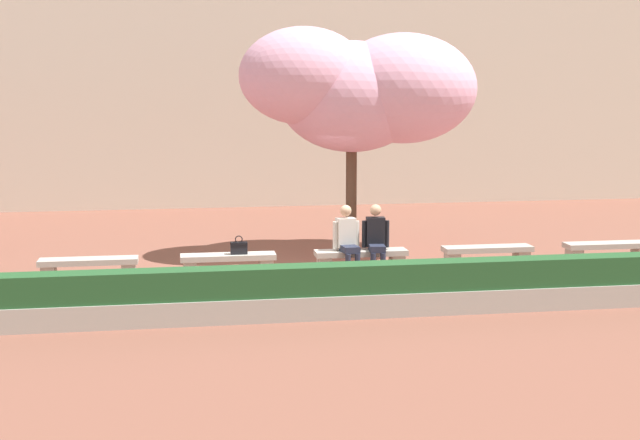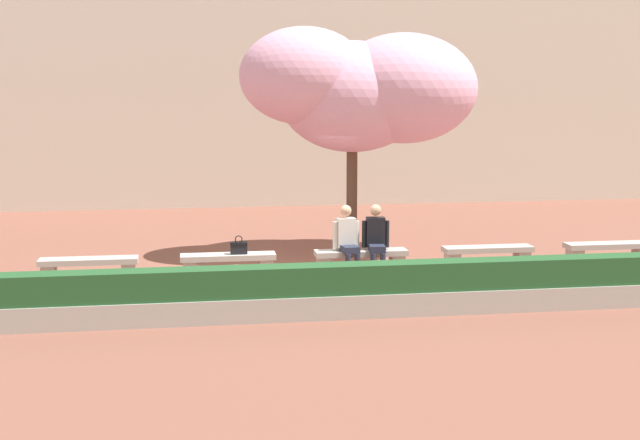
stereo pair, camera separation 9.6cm
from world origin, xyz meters
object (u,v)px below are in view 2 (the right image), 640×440
(person_seated_left, at_px, (347,238))
(cherry_tree_main, at_px, (362,89))
(stone_bench_center, at_px, (228,262))
(person_seated_right, at_px, (376,237))
(stone_bench_near_east, at_px, (361,258))
(stone_bench_east_end, at_px, (488,254))
(stone_bench_far_east, at_px, (608,250))
(stone_bench_near_west, at_px, (89,266))
(handbag, at_px, (239,247))

(person_seated_left, height_order, cherry_tree_main, cherry_tree_main)
(stone_bench_center, xyz_separation_m, person_seated_right, (2.72, -0.05, 0.40))
(stone_bench_near_east, bearing_deg, stone_bench_center, 180.00)
(stone_bench_center, relative_size, stone_bench_east_end, 1.00)
(stone_bench_far_east, distance_m, person_seated_left, 5.18)
(stone_bench_far_east, relative_size, person_seated_right, 1.33)
(stone_bench_far_east, xyz_separation_m, person_seated_right, (-4.62, -0.05, 0.40))
(stone_bench_near_west, distance_m, person_seated_left, 4.64)
(handbag, bearing_deg, person_seated_left, -0.68)
(stone_bench_center, distance_m, person_seated_right, 2.75)
(stone_bench_near_east, height_order, stone_bench_east_end, same)
(person_seated_right, relative_size, handbag, 3.81)
(stone_bench_near_west, height_order, person_seated_right, person_seated_right)
(stone_bench_near_east, height_order, person_seated_right, person_seated_right)
(stone_bench_near_west, height_order, stone_bench_near_east, same)
(stone_bench_center, xyz_separation_m, cherry_tree_main, (2.85, 1.91, 3.09))
(stone_bench_near_east, distance_m, cherry_tree_main, 3.66)
(stone_bench_center, distance_m, stone_bench_east_end, 4.90)
(stone_bench_center, bearing_deg, person_seated_right, -1.12)
(stone_bench_center, bearing_deg, stone_bench_near_east, 0.00)
(stone_bench_near_west, bearing_deg, person_seated_left, -0.66)
(stone_bench_far_east, relative_size, person_seated_left, 1.33)
(stone_bench_east_end, relative_size, person_seated_left, 1.33)
(stone_bench_near_east, bearing_deg, handbag, -179.25)
(stone_bench_east_end, bearing_deg, person_seated_right, -178.60)
(stone_bench_east_end, bearing_deg, stone_bench_near_west, 180.00)
(stone_bench_near_west, relative_size, stone_bench_far_east, 1.00)
(cherry_tree_main, bearing_deg, stone_bench_near_west, -160.16)
(stone_bench_east_end, distance_m, cherry_tree_main, 4.17)
(handbag, bearing_deg, stone_bench_center, 171.35)
(stone_bench_near_east, xyz_separation_m, stone_bench_far_east, (4.90, 0.00, 0.00))
(person_seated_left, distance_m, handbag, 1.99)
(stone_bench_near_west, distance_m, cherry_tree_main, 6.43)
(person_seated_left, bearing_deg, stone_bench_near_east, 11.15)
(stone_bench_near_west, bearing_deg, stone_bench_east_end, 0.00)
(person_seated_left, xyz_separation_m, cherry_tree_main, (0.67, 1.97, 2.69))
(stone_bench_near_east, relative_size, stone_bench_east_end, 1.00)
(stone_bench_near_west, xyz_separation_m, stone_bench_near_east, (4.90, 0.00, 0.00))
(stone_bench_near_west, relative_size, cherry_tree_main, 0.36)
(stone_bench_east_end, bearing_deg, stone_bench_far_east, 0.00)
(stone_bench_center, relative_size, handbag, 5.05)
(stone_bench_near_west, xyz_separation_m, handbag, (2.64, -0.03, 0.28))
(cherry_tree_main, bearing_deg, stone_bench_near_east, -101.98)
(stone_bench_far_east, xyz_separation_m, handbag, (-7.15, -0.03, 0.28))
(stone_bench_center, height_order, person_seated_left, person_seated_left)
(cherry_tree_main, bearing_deg, stone_bench_center, -146.17)
(stone_bench_center, bearing_deg, stone_bench_near_west, 180.00)
(stone_bench_center, height_order, stone_bench_far_east, same)
(stone_bench_east_end, xyz_separation_m, handbag, (-4.70, -0.03, 0.28))
(cherry_tree_main, bearing_deg, person_seated_right, -93.93)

